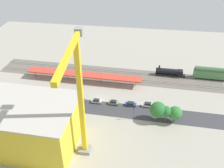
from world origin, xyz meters
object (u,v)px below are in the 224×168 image
Objects in this scene: box_truck_1 at (63,111)px; construction_building at (31,125)px; parked_car_5 at (67,98)px; box_truck_2 at (31,107)px; tower_crane at (79,95)px; box_truck_0 at (68,112)px; platform_canopy_near at (83,74)px; street_tree_4 at (166,111)px; parked_car_1 at (131,104)px; street_tree_0 at (31,98)px; passenger_coach at (215,73)px; street_tree_1 at (175,113)px; street_tree_2 at (17,97)px; parked_car_4 at (80,100)px; parked_car_0 at (148,105)px; parked_car_2 at (114,103)px; traffic_light at (134,111)px; parked_car_3 at (97,101)px; street_tree_3 at (158,110)px; locomotive at (170,72)px.

construction_building is at bearing 70.20° from box_truck_1.
construction_building is (3.95, 25.19, 6.74)m from parked_car_5.
tower_crane is at bearing 143.55° from box_truck_2.
box_truck_0 is at bearing -113.79° from construction_building.
platform_canopy_near is 41.17m from construction_building.
parked_car_5 is 41.85m from street_tree_4.
parked_car_5 is (27.14, -0.28, 0.09)m from parked_car_1.
street_tree_0 reaches higher than street_tree_4.
passenger_coach is 39.91m from street_tree_1.
box_truck_2 is 56.05m from street_tree_1.
street_tree_0 is 6.13m from street_tree_2.
tower_crane is (-8.69, 27.82, 23.16)m from parked_car_4.
platform_canopy_near is 28.78m from box_truck_2.
parked_car_0 is 41.67m from tower_crane.
street_tree_0 is (31.64, 8.19, 4.86)m from parked_car_2.
box_truck_1 reaches higher than parked_car_5.
tower_crane is 6.45× the size of traffic_light.
passenger_coach is at bearing -169.68° from platform_canopy_near.
parked_car_3 is at bearing -160.64° from box_truck_2.
traffic_light is (-8.72, 8.07, 3.41)m from parked_car_2.
box_truck_2 reaches higher than parked_car_3.
street_tree_2 is at bearing -32.06° from tower_crane.
traffic_light reaches higher than box_truck_2.
parked_car_0 is at bearing -168.71° from box_truck_2.
parked_car_1 is 13.68m from street_tree_3.
parked_car_2 is 0.59× the size of street_tree_2.
street_tree_2 reaches higher than parked_car_2.
box_truck_1 is (18.57, 9.54, 0.96)m from parked_car_2.
parked_car_3 is at bearing -122.45° from construction_building.
construction_building reaches higher than parked_car_0.
street_tree_0 is at bearing -37.38° from tower_crane.
parked_car_0 is 46.81m from box_truck_2.
street_tree_1 is (-24.09, 7.38, 3.55)m from parked_car_2.
parked_car_1 is (6.99, 0.33, -0.10)m from parked_car_0.
box_truck_2 is at bearing -2.60° from box_truck_0.
street_tree_0 reaches higher than box_truck_0.
tower_crane reaches higher than construction_building.
parked_car_3 is 13.36m from box_truck_0.
passenger_coach is 84.49m from box_truck_2.
box_truck_2 is 1.27× the size of street_tree_1.
parked_car_4 is (21.29, 0.44, 0.07)m from parked_car_1.
parked_car_3 is 1.01× the size of parked_car_4.
street_tree_2 is at bearing 29.22° from locomotive.
platform_canopy_near is at bearing -29.47° from street_tree_1.
parked_car_5 reaches higher than parked_car_1.
parked_car_1 is 0.15× the size of construction_building.
parked_car_4 is 32.97m from street_tree_3.
box_truck_1 is at bearing 29.74° from passenger_coach.
parked_car_4 is 27.21m from construction_building.
street_tree_0 reaches higher than passenger_coach.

